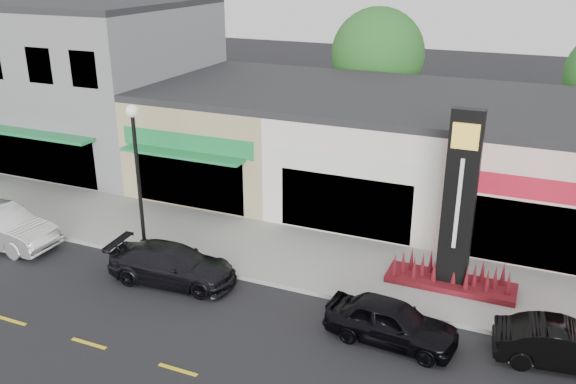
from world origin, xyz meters
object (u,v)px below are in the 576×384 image
car_dark_sedan (172,264)px  lamp_west_near (137,164)px  pylon_sign (456,227)px  car_white_van (1,227)px  car_black_sedan (391,322)px  car_black_conv (565,346)px

car_dark_sedan → lamp_west_near: bearing=51.6°
pylon_sign → car_white_van: size_ratio=1.29×
lamp_west_near → car_black_sedan: (9.90, -1.94, -2.83)m
pylon_sign → car_black_sedan: 4.13m
car_black_conv → car_black_sedan: bearing=92.1°
lamp_west_near → pylon_sign: size_ratio=0.91×
car_black_sedan → pylon_sign: bearing=-12.6°
lamp_west_near → car_black_conv: lamp_west_near is taller
car_black_sedan → lamp_west_near: bearing=83.1°
pylon_sign → lamp_west_near: bearing=-171.2°
pylon_sign → car_black_sedan: bearing=-106.8°
car_white_van → car_black_conv: (19.80, 0.53, -0.16)m
lamp_west_near → car_white_van: lamp_west_near is taller
lamp_west_near → car_black_conv: bearing=-4.6°
lamp_west_near → car_dark_sedan: bearing=-33.5°
car_dark_sedan → car_black_sedan: 7.68m
car_dark_sedan → car_black_conv: bearing=-93.4°
car_dark_sedan → car_black_conv: 12.25m
lamp_west_near → car_black_sedan: lamp_west_near is taller
pylon_sign → car_black_conv: 4.80m
pylon_sign → car_black_conv: size_ratio=1.62×
lamp_west_near → car_dark_sedan: lamp_west_near is taller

